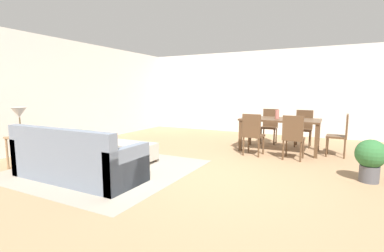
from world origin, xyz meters
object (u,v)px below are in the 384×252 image
Objects in this scene: potted_plant at (370,158)px; couch at (76,161)px; dining_table at (280,122)px; dining_chair_near_left at (253,132)px; ottoman_table at (126,151)px; vase_centerpiece at (277,114)px; dining_chair_head_east at (341,133)px; dining_chair_far_right at (304,126)px; dining_chair_near_right at (293,135)px; side_table at (22,143)px; dining_chair_far_left at (270,124)px; table_lamp at (19,114)px.

couch is at bearing -154.51° from potted_plant.
potted_plant is (1.64, -1.68, -0.29)m from dining_table.
dining_chair_near_left is (-0.43, -0.80, -0.15)m from dining_table.
vase_centerpiece is (2.50, 2.40, 0.64)m from ottoman_table.
dining_chair_head_east is at bearing 1.01° from vase_centerpiece.
ottoman_table is 5.70× the size of vase_centerpiece.
dining_chair_far_right is 1.00× the size of dining_chair_head_east.
vase_centerpiece is at bearing 121.22° from dining_chair_near_right.
dining_chair_near_left is (3.49, 2.87, 0.05)m from side_table.
couch is 3.69× the size of side_table.
dining_chair_far_left is at bearing 52.20° from side_table.
dining_table is at bearing 43.12° from side_table.
side_table is 5.75m from dining_chair_far_left.
dining_chair_near_left and dining_chair_head_east have the same top height.
dining_chair_far_left is at bearing 52.20° from table_lamp.
dining_table is 0.92m from dining_chair_near_left.
dining_chair_far_left is (0.03, 1.67, 0.00)m from dining_chair_near_left.
dining_chair_head_east is 1.38m from vase_centerpiece.
dining_chair_near_right is at bearing -91.99° from dining_chair_far_right.
side_table is 6.29m from dining_chair_far_right.
table_lamp is 6.31m from dining_chair_far_right.
potted_plant is (4.20, 0.75, 0.17)m from ottoman_table.
dining_chair_head_east is at bearing 24.71° from dining_chair_near_left.
dining_chair_near_right is (0.83, -0.00, 0.00)m from dining_chair_near_left.
dining_chair_near_right and dining_chair_far_right have the same top height.
couch is at bearing -135.61° from dining_chair_near_right.
potted_plant is (5.57, 1.99, -0.62)m from table_lamp.
dining_chair_far_left is at bearing 114.89° from dining_table.
side_table is at bearing -137.78° from ottoman_table.
potted_plant is at bearing -64.79° from dining_chair_far_right.
dining_chair_head_east is (5.20, 3.66, 0.05)m from side_table.
dining_chair_near_left is 1.67m from dining_chair_far_left.
dining_chair_near_right is 1.64m from dining_chair_far_right.
table_lamp reaches higher than dining_table.
dining_chair_far_left is 4.39× the size of vase_centerpiece.
vase_centerpiece is (3.86, 3.64, -0.14)m from table_lamp.
side_table is at bearing -153.43° from table_lamp.
side_table is at bearing -146.41° from dining_chair_near_right.
table_lamp is 5.95m from potted_plant.
dining_table is 2.37m from potted_plant.
dining_chair_head_east is (5.20, 3.66, -0.48)m from table_lamp.
couch is at bearing -136.15° from dining_chair_head_east.
couch is at bearing -124.16° from vase_centerpiece.
side_table is at bearing -127.80° from dining_chair_far_left.
dining_chair_near_right reaches higher than dining_table.
dining_chair_far_left is at bearing 56.86° from ottoman_table.
ottoman_table is at bearing -132.71° from dining_chair_far_right.
table_lamp is 0.57× the size of dining_chair_far_right.
ottoman_table is 4.27m from potted_plant.
couch is 2.38× the size of dining_chair_far_left.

